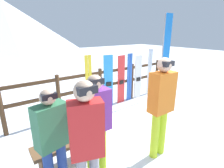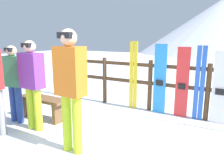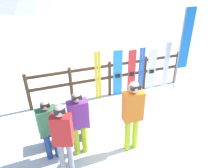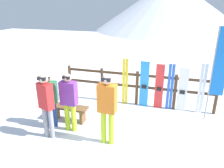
{
  "view_description": "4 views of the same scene",
  "coord_description": "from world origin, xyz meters",
  "px_view_note": "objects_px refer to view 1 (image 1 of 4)",
  "views": [
    {
      "loc": [
        -2.62,
        -2.07,
        2.23
      ],
      "look_at": [
        -0.32,
        1.06,
        1.04
      ],
      "focal_mm": 28.0,
      "sensor_mm": 36.0,
      "label": 1
    },
    {
      "loc": [
        1.77,
        -2.66,
        1.71
      ],
      "look_at": [
        -0.43,
        1.06,
        0.78
      ],
      "focal_mm": 35.0,
      "sensor_mm": 36.0,
      "label": 2
    },
    {
      "loc": [
        -2.0,
        -3.78,
        3.99
      ],
      "look_at": [
        -0.27,
        1.09,
        1.0
      ],
      "focal_mm": 35.0,
      "sensor_mm": 36.0,
      "label": 3
    },
    {
      "loc": [
        1.13,
        -4.8,
        3.37
      ],
      "look_at": [
        -0.58,
        1.02,
        1.07
      ],
      "focal_mm": 35.0,
      "sensor_mm": 36.0,
      "label": 4
    }
  ],
  "objects_px": {
    "bench": "(68,147)",
    "ski_pair_white": "(149,72)",
    "snowboard_white": "(138,77)",
    "person_red": "(87,140)",
    "person_orange": "(161,101)",
    "ski_pair_yellow": "(89,84)",
    "snowboard_red": "(121,80)",
    "rental_flag": "(165,49)",
    "person_purple": "(96,120)",
    "snowboard_blue": "(108,82)",
    "person_plaid_green": "(52,136)",
    "ski_pair_blue": "(129,77)"
  },
  "relations": [
    {
      "from": "person_plaid_green",
      "to": "snowboard_red",
      "type": "xyz_separation_m",
      "value": [
        2.82,
        2.01,
        -0.14
      ]
    },
    {
      "from": "person_red",
      "to": "person_purple",
      "type": "bearing_deg",
      "value": 49.23
    },
    {
      "from": "bench",
      "to": "ski_pair_white",
      "type": "distance_m",
      "value": 4.14
    },
    {
      "from": "person_purple",
      "to": "person_plaid_green",
      "type": "bearing_deg",
      "value": 173.33
    },
    {
      "from": "person_plaid_green",
      "to": "snowboard_blue",
      "type": "bearing_deg",
      "value": 40.93
    },
    {
      "from": "person_purple",
      "to": "rental_flag",
      "type": "xyz_separation_m",
      "value": [
        3.77,
        1.72,
        0.69
      ]
    },
    {
      "from": "bench",
      "to": "ski_pair_yellow",
      "type": "bearing_deg",
      "value": 50.98
    },
    {
      "from": "ski_pair_yellow",
      "to": "ski_pair_blue",
      "type": "xyz_separation_m",
      "value": [
        1.5,
        0.0,
        -0.03
      ]
    },
    {
      "from": "ski_pair_yellow",
      "to": "snowboard_red",
      "type": "height_order",
      "value": "ski_pair_yellow"
    },
    {
      "from": "rental_flag",
      "to": "person_purple",
      "type": "bearing_deg",
      "value": -155.54
    },
    {
      "from": "snowboard_white",
      "to": "ski_pair_white",
      "type": "height_order",
      "value": "ski_pair_white"
    },
    {
      "from": "snowboard_red",
      "to": "snowboard_white",
      "type": "relative_size",
      "value": 1.04
    },
    {
      "from": "snowboard_red",
      "to": "ski_pair_white",
      "type": "bearing_deg",
      "value": 0.15
    },
    {
      "from": "person_orange",
      "to": "snowboard_white",
      "type": "xyz_separation_m",
      "value": [
        1.78,
        2.36,
        -0.34
      ]
    },
    {
      "from": "snowboard_red",
      "to": "snowboard_white",
      "type": "xyz_separation_m",
      "value": [
        0.74,
        -0.0,
        -0.03
      ]
    },
    {
      "from": "person_plaid_green",
      "to": "ski_pair_white",
      "type": "xyz_separation_m",
      "value": [
        4.11,
        2.02,
        -0.08
      ]
    },
    {
      "from": "person_orange",
      "to": "snowboard_blue",
      "type": "height_order",
      "value": "person_orange"
    },
    {
      "from": "ski_pair_blue",
      "to": "person_red",
      "type": "bearing_deg",
      "value": -139.02
    },
    {
      "from": "person_plaid_green",
      "to": "rental_flag",
      "type": "height_order",
      "value": "rental_flag"
    },
    {
      "from": "bench",
      "to": "ski_pair_white",
      "type": "bearing_deg",
      "value": 23.4
    },
    {
      "from": "bench",
      "to": "person_purple",
      "type": "distance_m",
      "value": 0.82
    },
    {
      "from": "ski_pair_yellow",
      "to": "rental_flag",
      "type": "xyz_separation_m",
      "value": [
        2.73,
        -0.38,
        0.85
      ]
    },
    {
      "from": "person_red",
      "to": "snowboard_white",
      "type": "bearing_deg",
      "value": 37.48
    },
    {
      "from": "bench",
      "to": "person_orange",
      "type": "bearing_deg",
      "value": -27.0
    },
    {
      "from": "person_purple",
      "to": "snowboard_white",
      "type": "bearing_deg",
      "value": 35.51
    },
    {
      "from": "person_red",
      "to": "snowboard_blue",
      "type": "xyz_separation_m",
      "value": [
        2.09,
        2.55,
        -0.26
      ]
    },
    {
      "from": "bench",
      "to": "ski_pair_blue",
      "type": "distance_m",
      "value": 3.29
    },
    {
      "from": "bench",
      "to": "snowboard_white",
      "type": "height_order",
      "value": "snowboard_white"
    },
    {
      "from": "person_purple",
      "to": "ski_pair_white",
      "type": "xyz_separation_m",
      "value": [
        3.49,
        2.09,
        -0.14
      ]
    },
    {
      "from": "ski_pair_yellow",
      "to": "rental_flag",
      "type": "distance_m",
      "value": 2.88
    },
    {
      "from": "snowboard_blue",
      "to": "snowboard_white",
      "type": "xyz_separation_m",
      "value": [
        1.23,
        -0.0,
        -0.06
      ]
    },
    {
      "from": "person_red",
      "to": "person_orange",
      "type": "distance_m",
      "value": 1.56
    },
    {
      "from": "person_orange",
      "to": "rental_flag",
      "type": "distance_m",
      "value": 3.34
    },
    {
      "from": "person_plaid_green",
      "to": "person_orange",
      "type": "bearing_deg",
      "value": -10.95
    },
    {
      "from": "snowboard_white",
      "to": "rental_flag",
      "type": "distance_m",
      "value": 1.31
    },
    {
      "from": "bench",
      "to": "ski_pair_blue",
      "type": "bearing_deg",
      "value": 30.04
    },
    {
      "from": "ski_pair_white",
      "to": "person_purple",
      "type": "bearing_deg",
      "value": -149.07
    },
    {
      "from": "person_purple",
      "to": "snowboard_red",
      "type": "relative_size",
      "value": 1.09
    },
    {
      "from": "rental_flag",
      "to": "snowboard_white",
      "type": "bearing_deg",
      "value": 156.26
    },
    {
      "from": "snowboard_white",
      "to": "rental_flag",
      "type": "relative_size",
      "value": 0.53
    },
    {
      "from": "ski_pair_yellow",
      "to": "ski_pair_white",
      "type": "xyz_separation_m",
      "value": [
        2.45,
        0.0,
        0.01
      ]
    },
    {
      "from": "person_orange",
      "to": "ski_pair_blue",
      "type": "distance_m",
      "value": 2.76
    },
    {
      "from": "person_orange",
      "to": "snowboard_red",
      "type": "xyz_separation_m",
      "value": [
        1.04,
        2.36,
        -0.32
      ]
    },
    {
      "from": "person_plaid_green",
      "to": "snowboard_red",
      "type": "bearing_deg",
      "value": 35.57
    },
    {
      "from": "person_red",
      "to": "person_purple",
      "type": "xyz_separation_m",
      "value": [
        0.4,
        0.46,
        -0.08
      ]
    },
    {
      "from": "person_purple",
      "to": "person_orange",
      "type": "bearing_deg",
      "value": -13.24
    },
    {
      "from": "person_red",
      "to": "person_orange",
      "type": "bearing_deg",
      "value": 6.99
    },
    {
      "from": "ski_pair_yellow",
      "to": "snowboard_blue",
      "type": "distance_m",
      "value": 0.66
    },
    {
      "from": "ski_pair_yellow",
      "to": "snowboard_white",
      "type": "distance_m",
      "value": 1.89
    },
    {
      "from": "person_purple",
      "to": "snowboard_blue",
      "type": "bearing_deg",
      "value": 50.9
    }
  ]
}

